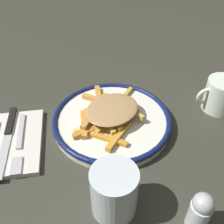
# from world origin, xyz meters

# --- Properties ---
(ground_plane) EXTENTS (2.60, 2.60, 0.00)m
(ground_plane) POSITION_xyz_m (0.00, 0.00, 0.00)
(ground_plane) COLOR #33352A
(plate) EXTENTS (0.28, 0.28, 0.03)m
(plate) POSITION_xyz_m (0.00, 0.00, 0.01)
(plate) COLOR white
(plate) RESTS_ON ground_plane
(fries_heap) EXTENTS (0.18, 0.23, 0.04)m
(fries_heap) POSITION_xyz_m (0.01, -0.00, 0.04)
(fries_heap) COLOR orange
(fries_heap) RESTS_ON plate
(napkin) EXTENTS (0.16, 0.20, 0.01)m
(napkin) POSITION_xyz_m (0.24, 0.01, 0.01)
(napkin) COLOR silver
(napkin) RESTS_ON ground_plane
(fork) EXTENTS (0.03, 0.18, 0.01)m
(fork) POSITION_xyz_m (0.21, 0.02, 0.01)
(fork) COLOR silver
(fork) RESTS_ON napkin
(knife) EXTENTS (0.04, 0.21, 0.01)m
(knife) POSITION_xyz_m (0.24, -0.01, 0.01)
(knife) COLOR black
(knife) RESTS_ON napkin
(water_glass) EXTENTS (0.08, 0.08, 0.10)m
(water_glass) POSITION_xyz_m (0.04, 0.21, 0.05)
(water_glass) COLOR silver
(water_glass) RESTS_ON ground_plane
(coffee_mug) EXTENTS (0.11, 0.08, 0.08)m
(coffee_mug) POSITION_xyz_m (-0.28, 0.00, 0.04)
(coffee_mug) COLOR white
(coffee_mug) RESTS_ON ground_plane
(salt_shaker) EXTENTS (0.04, 0.04, 0.08)m
(salt_shaker) POSITION_xyz_m (-0.08, 0.27, 0.04)
(salt_shaker) COLOR silver
(salt_shaker) RESTS_ON ground_plane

